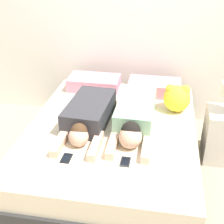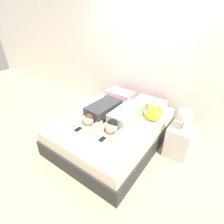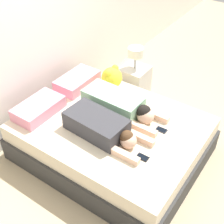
{
  "view_description": "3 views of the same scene",
  "coord_description": "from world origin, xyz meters",
  "px_view_note": "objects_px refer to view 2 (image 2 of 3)",
  "views": [
    {
      "loc": [
        0.43,
        -2.49,
        2.05
      ],
      "look_at": [
        0.0,
        0.0,
        0.65
      ],
      "focal_mm": 50.0,
      "sensor_mm": 36.0,
      "label": 1
    },
    {
      "loc": [
        1.5,
        -2.09,
        2.24
      ],
      "look_at": [
        0.0,
        0.0,
        0.65
      ],
      "focal_mm": 28.0,
      "sensor_mm": 36.0,
      "label": 2
    },
    {
      "loc": [
        -2.22,
        -1.54,
        2.83
      ],
      "look_at": [
        0.0,
        0.0,
        0.65
      ],
      "focal_mm": 50.0,
      "sensor_mm": 36.0,
      "label": 3
    }
  ],
  "objects_px": {
    "person_right": "(123,117)",
    "nightstand": "(179,140)",
    "plush_toy": "(154,113)",
    "person_left": "(101,111)",
    "pillow_head_right": "(150,103)",
    "pillow_head_left": "(120,94)",
    "bed": "(112,131)",
    "cell_phone_left": "(78,129)",
    "cell_phone_right": "(102,139)"
  },
  "relations": [
    {
      "from": "nightstand",
      "to": "cell_phone_left",
      "type": "bearing_deg",
      "value": -145.81
    },
    {
      "from": "person_right",
      "to": "nightstand",
      "type": "height_order",
      "value": "nightstand"
    },
    {
      "from": "person_left",
      "to": "nightstand",
      "type": "distance_m",
      "value": 1.42
    },
    {
      "from": "plush_toy",
      "to": "nightstand",
      "type": "relative_size",
      "value": 0.33
    },
    {
      "from": "cell_phone_left",
      "to": "nightstand",
      "type": "distance_m",
      "value": 1.68
    },
    {
      "from": "pillow_head_left",
      "to": "cell_phone_left",
      "type": "relative_size",
      "value": 4.71
    },
    {
      "from": "cell_phone_right",
      "to": "nightstand",
      "type": "distance_m",
      "value": 1.29
    },
    {
      "from": "bed",
      "to": "nightstand",
      "type": "xyz_separation_m",
      "value": [
        1.1,
        0.37,
        0.07
      ]
    },
    {
      "from": "cell_phone_right",
      "to": "bed",
      "type": "bearing_deg",
      "value": 110.72
    },
    {
      "from": "person_left",
      "to": "person_right",
      "type": "distance_m",
      "value": 0.44
    },
    {
      "from": "bed",
      "to": "cell_phone_right",
      "type": "height_order",
      "value": "cell_phone_right"
    },
    {
      "from": "cell_phone_right",
      "to": "plush_toy",
      "type": "bearing_deg",
      "value": 67.22
    },
    {
      "from": "pillow_head_right",
      "to": "nightstand",
      "type": "distance_m",
      "value": 0.9
    },
    {
      "from": "pillow_head_right",
      "to": "person_right",
      "type": "xyz_separation_m",
      "value": [
        -0.14,
        -0.77,
        0.03
      ]
    },
    {
      "from": "pillow_head_right",
      "to": "plush_toy",
      "type": "bearing_deg",
      "value": -57.47
    },
    {
      "from": "pillow_head_right",
      "to": "plush_toy",
      "type": "xyz_separation_m",
      "value": [
        0.24,
        -0.38,
        0.07
      ]
    },
    {
      "from": "person_left",
      "to": "pillow_head_right",
      "type": "bearing_deg",
      "value": 55.0
    },
    {
      "from": "pillow_head_left",
      "to": "nightstand",
      "type": "distance_m",
      "value": 1.54
    },
    {
      "from": "plush_toy",
      "to": "nightstand",
      "type": "xyz_separation_m",
      "value": [
        0.51,
        -0.05,
        -0.33
      ]
    },
    {
      "from": "bed",
      "to": "person_right",
      "type": "distance_m",
      "value": 0.42
    },
    {
      "from": "person_right",
      "to": "cell_phone_right",
      "type": "xyz_separation_m",
      "value": [
        -0.01,
        -0.56,
        -0.1
      ]
    },
    {
      "from": "bed",
      "to": "person_right",
      "type": "relative_size",
      "value": 2.01
    },
    {
      "from": "pillow_head_left",
      "to": "nightstand",
      "type": "height_order",
      "value": "nightstand"
    },
    {
      "from": "pillow_head_right",
      "to": "pillow_head_left",
      "type": "bearing_deg",
      "value": 180.0
    },
    {
      "from": "pillow_head_left",
      "to": "plush_toy",
      "type": "relative_size",
      "value": 2.05
    },
    {
      "from": "plush_toy",
      "to": "person_left",
      "type": "bearing_deg",
      "value": -151.74
    },
    {
      "from": "pillow_head_right",
      "to": "person_left",
      "type": "relative_size",
      "value": 0.6
    },
    {
      "from": "pillow_head_left",
      "to": "nightstand",
      "type": "bearing_deg",
      "value": -16.4
    },
    {
      "from": "bed",
      "to": "plush_toy",
      "type": "distance_m",
      "value": 0.83
    },
    {
      "from": "cell_phone_left",
      "to": "plush_toy",
      "type": "xyz_separation_m",
      "value": [
        0.87,
        0.98,
        0.14
      ]
    },
    {
      "from": "bed",
      "to": "plush_toy",
      "type": "relative_size",
      "value": 7.19
    },
    {
      "from": "pillow_head_left",
      "to": "nightstand",
      "type": "xyz_separation_m",
      "value": [
        1.46,
        -0.43,
        -0.26
      ]
    },
    {
      "from": "pillow_head_right",
      "to": "plush_toy",
      "type": "height_order",
      "value": "plush_toy"
    },
    {
      "from": "person_left",
      "to": "plush_toy",
      "type": "bearing_deg",
      "value": 28.26
    },
    {
      "from": "person_right",
      "to": "pillow_head_left",
      "type": "bearing_deg",
      "value": 126.01
    },
    {
      "from": "plush_toy",
      "to": "pillow_head_right",
      "type": "bearing_deg",
      "value": 122.53
    },
    {
      "from": "pillow_head_right",
      "to": "plush_toy",
      "type": "relative_size",
      "value": 2.05
    },
    {
      "from": "cell_phone_left",
      "to": "plush_toy",
      "type": "relative_size",
      "value": 0.43
    },
    {
      "from": "pillow_head_left",
      "to": "person_left",
      "type": "distance_m",
      "value": 0.84
    },
    {
      "from": "pillow_head_left",
      "to": "cell_phone_left",
      "type": "xyz_separation_m",
      "value": [
        0.08,
        -1.37,
        -0.07
      ]
    },
    {
      "from": "pillow_head_left",
      "to": "cell_phone_left",
      "type": "height_order",
      "value": "pillow_head_left"
    },
    {
      "from": "pillow_head_left",
      "to": "plush_toy",
      "type": "height_order",
      "value": "plush_toy"
    },
    {
      "from": "nightstand",
      "to": "person_right",
      "type": "bearing_deg",
      "value": -158.87
    },
    {
      "from": "bed",
      "to": "pillow_head_left",
      "type": "distance_m",
      "value": 0.93
    },
    {
      "from": "cell_phone_left",
      "to": "plush_toy",
      "type": "bearing_deg",
      "value": 48.4
    },
    {
      "from": "cell_phone_right",
      "to": "plush_toy",
      "type": "distance_m",
      "value": 1.04
    },
    {
      "from": "pillow_head_right",
      "to": "person_left",
      "type": "height_order",
      "value": "person_left"
    },
    {
      "from": "plush_toy",
      "to": "nightstand",
      "type": "height_order",
      "value": "nightstand"
    },
    {
      "from": "person_right",
      "to": "nightstand",
      "type": "distance_m",
      "value": 1.0
    },
    {
      "from": "pillow_head_right",
      "to": "cell_phone_left",
      "type": "distance_m",
      "value": 1.5
    }
  ]
}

